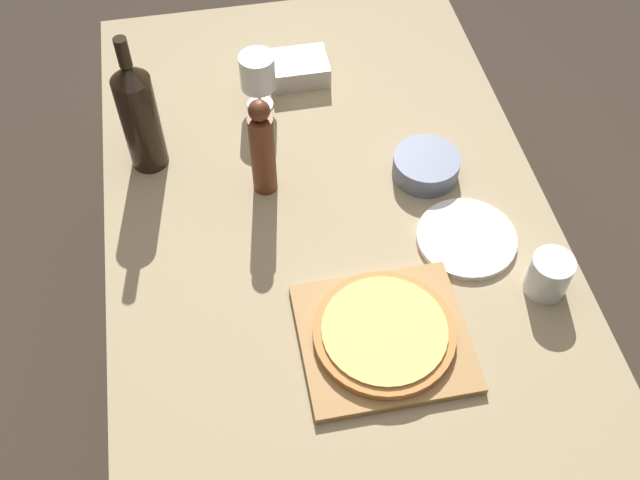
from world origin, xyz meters
name	(u,v)px	position (x,y,z in m)	size (l,w,h in m)	color
ground_plane	(327,378)	(0.00, 0.00, 0.00)	(12.00, 12.00, 0.00)	#382D23
dining_table	(329,241)	(0.00, 0.00, 0.68)	(0.97, 1.61, 0.77)	#9E8966
cutting_board	(384,337)	(0.04, -0.32, 0.77)	(0.32, 0.30, 0.02)	#A87A47
pizza	(384,332)	(0.04, -0.32, 0.79)	(0.28, 0.28, 0.02)	#BC7A3D
wine_bottle	(139,115)	(-0.38, 0.25, 0.91)	(0.08, 0.08, 0.35)	black
pepper_mill	(262,149)	(-0.13, 0.12, 0.89)	(0.05, 0.05, 0.25)	#5B2D19
wine_glass	(258,73)	(-0.10, 0.39, 0.87)	(0.09, 0.09, 0.15)	silver
small_bowl	(426,166)	(0.24, 0.09, 0.79)	(0.15, 0.15, 0.05)	slate
drinking_tumbler	(549,275)	(0.39, -0.26, 0.81)	(0.09, 0.09, 0.09)	silver
dinner_plate	(466,238)	(0.27, -0.12, 0.77)	(0.21, 0.21, 0.01)	white
food_container	(299,69)	(0.01, 0.47, 0.79)	(0.14, 0.12, 0.06)	#BCB7AD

